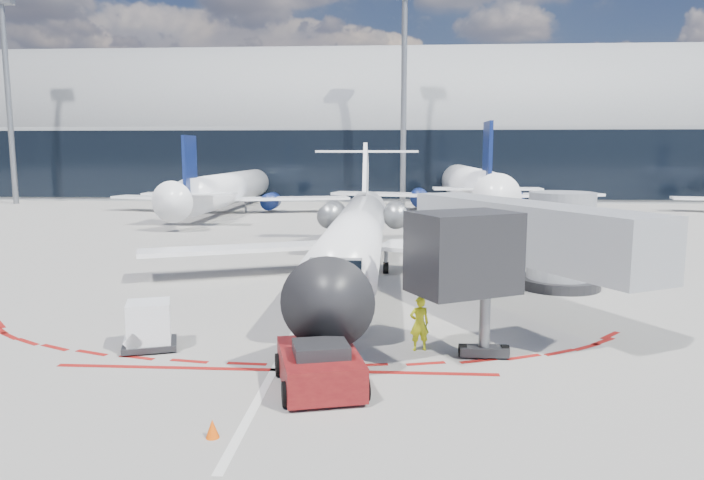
# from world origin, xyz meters

# --- Properties ---
(ground) EXTENTS (260.00, 260.00, 0.00)m
(ground) POSITION_xyz_m (0.00, 0.00, 0.00)
(ground) COLOR gray
(ground) RESTS_ON ground
(apron_centerline) EXTENTS (0.25, 40.00, 0.01)m
(apron_centerline) POSITION_xyz_m (0.00, 2.00, 0.01)
(apron_centerline) COLOR silver
(apron_centerline) RESTS_ON ground
(apron_stop_bar) EXTENTS (14.00, 0.25, 0.01)m
(apron_stop_bar) POSITION_xyz_m (0.00, -11.50, 0.01)
(apron_stop_bar) COLOR maroon
(apron_stop_bar) RESTS_ON ground
(terminal_building) EXTENTS (150.00, 24.15, 24.00)m
(terminal_building) POSITION_xyz_m (0.00, 64.97, 8.52)
(terminal_building) COLOR gray
(terminal_building) RESTS_ON ground
(jet_bridge) EXTENTS (10.03, 15.20, 4.90)m
(jet_bridge) POSITION_xyz_m (9.79, -3.01, 3.01)
(jet_bridge) COLOR #93969B
(jet_bridge) RESTS_ON ground
(light_mast_west) EXTENTS (0.70, 0.70, 25.00)m
(light_mast_west) POSITION_xyz_m (-45.00, 48.00, 12.50)
(light_mast_west) COLOR slate
(light_mast_west) RESTS_ON ground
(light_mast_centre) EXTENTS (0.70, 0.70, 25.00)m
(light_mast_centre) POSITION_xyz_m (5.00, 48.00, 12.50)
(light_mast_centre) COLOR slate
(light_mast_centre) RESTS_ON ground
(regional_jet) EXTENTS (23.87, 29.44, 7.37)m
(regional_jet) POSITION_xyz_m (1.80, 2.97, 2.46)
(regional_jet) COLOR white
(regional_jet) RESTS_ON ground
(pushback_tug) EXTENTS (3.08, 5.65, 1.44)m
(pushback_tug) POSITION_xyz_m (1.60, -12.87, 0.64)
(pushback_tug) COLOR #510B0E
(pushback_tug) RESTS_ON ground
(ramp_worker) EXTENTS (0.78, 0.60, 1.90)m
(ramp_worker) POSITION_xyz_m (4.63, -9.22, 0.95)
(ramp_worker) COLOR yellow
(ramp_worker) RESTS_ON ground
(uld_container) EXTENTS (2.18, 2.01, 1.68)m
(uld_container) POSITION_xyz_m (-4.70, -9.68, 0.83)
(uld_container) COLOR black
(uld_container) RESTS_ON ground
(safety_cone_left) EXTENTS (0.31, 0.31, 0.43)m
(safety_cone_left) POSITION_xyz_m (-5.25, -7.31, 0.22)
(safety_cone_left) COLOR #ED4E05
(safety_cone_left) RESTS_ON ground
(safety_cone_right) EXTENTS (0.33, 0.33, 0.46)m
(safety_cone_right) POSITION_xyz_m (-0.60, -16.23, 0.23)
(safety_cone_right) COLOR #ED4E05
(safety_cone_right) RESTS_ON ground
(bg_airliner_0) EXTENTS (31.57, 33.43, 10.21)m
(bg_airliner_0) POSITION_xyz_m (-14.55, 39.02, 5.11)
(bg_airliner_0) COLOR white
(bg_airliner_0) RESTS_ON ground
(bg_airliner_1) EXTENTS (36.40, 38.54, 11.78)m
(bg_airliner_1) POSITION_xyz_m (12.21, 42.86, 5.89)
(bg_airliner_1) COLOR white
(bg_airliner_1) RESTS_ON ground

